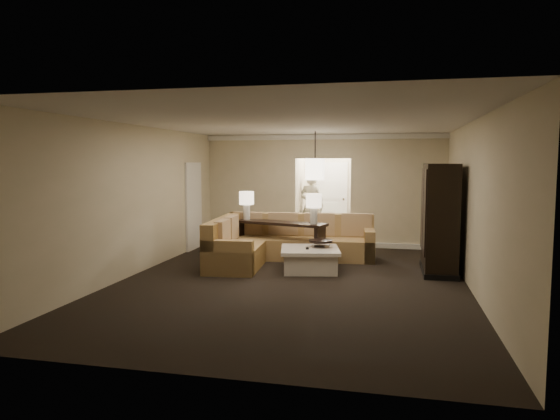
% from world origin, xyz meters
% --- Properties ---
extents(ground, '(8.00, 8.00, 0.00)m').
position_xyz_m(ground, '(0.00, 0.00, 0.00)').
color(ground, black).
rests_on(ground, ground).
extents(wall_back, '(6.00, 0.04, 2.80)m').
position_xyz_m(wall_back, '(0.00, 4.00, 1.40)').
color(wall_back, beige).
rests_on(wall_back, ground).
extents(wall_front, '(6.00, 0.04, 2.80)m').
position_xyz_m(wall_front, '(0.00, -4.00, 1.40)').
color(wall_front, beige).
rests_on(wall_front, ground).
extents(wall_left, '(0.04, 8.00, 2.80)m').
position_xyz_m(wall_left, '(-3.00, 0.00, 1.40)').
color(wall_left, beige).
rests_on(wall_left, ground).
extents(wall_right, '(0.04, 8.00, 2.80)m').
position_xyz_m(wall_right, '(3.00, 0.00, 1.40)').
color(wall_right, beige).
rests_on(wall_right, ground).
extents(ceiling, '(6.00, 8.00, 0.02)m').
position_xyz_m(ceiling, '(0.00, 0.00, 2.80)').
color(ceiling, silver).
rests_on(ceiling, wall_back).
extents(crown_molding, '(6.00, 0.10, 0.12)m').
position_xyz_m(crown_molding, '(0.00, 3.95, 2.73)').
color(crown_molding, white).
rests_on(crown_molding, wall_back).
extents(baseboard, '(6.00, 0.10, 0.12)m').
position_xyz_m(baseboard, '(0.00, 3.95, 0.06)').
color(baseboard, white).
rests_on(baseboard, ground).
extents(side_door, '(0.05, 0.90, 2.10)m').
position_xyz_m(side_door, '(-2.97, 2.80, 1.05)').
color(side_door, white).
rests_on(side_door, ground).
extents(foyer, '(1.44, 2.02, 2.80)m').
position_xyz_m(foyer, '(0.00, 5.34, 1.30)').
color(foyer, beige).
rests_on(foyer, ground).
extents(sectional_sofa, '(3.34, 2.75, 0.98)m').
position_xyz_m(sectional_sofa, '(-0.63, 1.82, 0.39)').
color(sectional_sofa, brown).
rests_on(sectional_sofa, ground).
extents(coffee_table, '(1.30, 1.30, 0.47)m').
position_xyz_m(coffee_table, '(0.17, 1.00, 0.23)').
color(coffee_table, white).
rests_on(coffee_table, ground).
extents(console_table, '(2.19, 1.05, 0.83)m').
position_xyz_m(console_table, '(-0.68, 2.00, 0.49)').
color(console_table, black).
rests_on(console_table, ground).
extents(armoire, '(0.62, 1.45, 2.08)m').
position_xyz_m(armoire, '(2.59, 1.41, 1.00)').
color(armoire, black).
rests_on(armoire, ground).
extents(drink_table, '(0.47, 0.47, 0.58)m').
position_xyz_m(drink_table, '(0.35, 1.20, 0.42)').
color(drink_table, black).
rests_on(drink_table, ground).
extents(table_lamp_left, '(0.33, 0.33, 0.63)m').
position_xyz_m(table_lamp_left, '(-1.47, 2.22, 1.25)').
color(table_lamp_left, silver).
rests_on(table_lamp_left, console_table).
extents(table_lamp_right, '(0.33, 0.33, 0.63)m').
position_xyz_m(table_lamp_right, '(0.12, 1.78, 1.25)').
color(table_lamp_right, silver).
rests_on(table_lamp_right, console_table).
extents(pendant_light, '(0.38, 0.38, 1.09)m').
position_xyz_m(pendant_light, '(0.00, 2.70, 1.95)').
color(pendant_light, black).
rests_on(pendant_light, ceiling).
extents(person, '(0.80, 0.59, 2.05)m').
position_xyz_m(person, '(-0.43, 4.93, 1.02)').
color(person, beige).
rests_on(person, ground).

